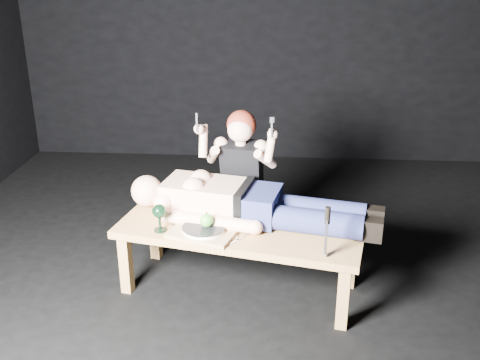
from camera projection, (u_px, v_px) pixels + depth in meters
The scene contains 13 objects.
ground at pixel (251, 281), 3.76m from camera, with size 5.00×5.00×0.00m, color black.
back_wall at pixel (265, 14), 5.51m from camera, with size 5.00×5.00×0.00m, color black.
table at pixel (239, 258), 3.59m from camera, with size 1.53×0.58×0.45m, color #A8814D.
lying_man at pixel (253, 200), 3.56m from camera, with size 1.59×0.49×0.27m, color #ECB594, non-canonical shape.
kneeling_woman at pixel (244, 180), 3.95m from camera, with size 0.59×0.67×1.12m, color black, non-canonical shape.
serving_tray at pixel (204, 232), 3.42m from camera, with size 0.39×0.28×0.02m, color #A78056.
plate at pixel (204, 229), 3.41m from camera, with size 0.26×0.26×0.02m, color white.
apple at pixel (207, 220), 3.40m from camera, with size 0.08×0.08×0.08m, color green.
goblet at pixel (160, 218), 3.42m from camera, with size 0.09×0.09×0.18m, color black, non-canonical shape.
fork_flat at pixel (172, 229), 3.48m from camera, with size 0.01×0.16×0.01m, color #B2B2B7.
knife_flat at pixel (239, 239), 3.35m from camera, with size 0.01×0.16×0.01m, color #B2B2B7.
spoon_flat at pixel (236, 235), 3.40m from camera, with size 0.01×0.16×0.01m, color #B2B2B7.
carving_knife at pixel (327, 232), 3.11m from camera, with size 0.04×0.04×0.31m, color #B2B2B7, non-canonical shape.
Camera 1 is at (0.15, -3.23, 2.04)m, focal length 41.75 mm.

